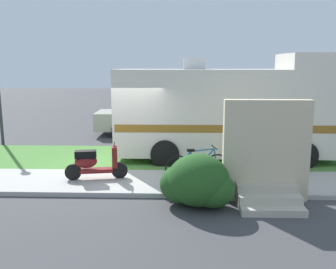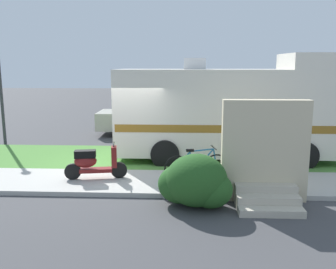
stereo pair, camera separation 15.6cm
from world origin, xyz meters
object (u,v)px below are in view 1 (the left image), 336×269
object	(u,v)px
bottle_green	(258,185)
scooter	(94,163)
pickup_truck_near	(172,114)
motorhome_rv	(229,110)
bicycle	(198,166)

from	to	relation	value
bottle_green	scooter	bearing A→B (deg)	171.16
scooter	pickup_truck_near	size ratio (longest dim) A/B	0.29
motorhome_rv	bottle_green	bearing A→B (deg)	-84.44
bicycle	bottle_green	xyz separation A→B (m)	(1.50, -0.66, -0.30)
bicycle	pickup_truck_near	bearing A→B (deg)	96.73
scooter	bicycle	xyz separation A→B (m)	(2.81, -0.01, -0.06)
motorhome_rv	scooter	size ratio (longest dim) A/B	4.34
scooter	bottle_green	xyz separation A→B (m)	(4.30, -0.67, -0.36)
motorhome_rv	bicycle	xyz separation A→B (m)	(-1.17, -2.74, -1.17)
scooter	bicycle	distance (m)	2.81
scooter	pickup_truck_near	distance (m)	7.46
bicycle	pickup_truck_near	size ratio (longest dim) A/B	0.30
scooter	bottle_green	world-z (taller)	scooter
motorhome_rv	pickup_truck_near	world-z (taller)	motorhome_rv
motorhome_rv	bottle_green	size ratio (longest dim) A/B	32.53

